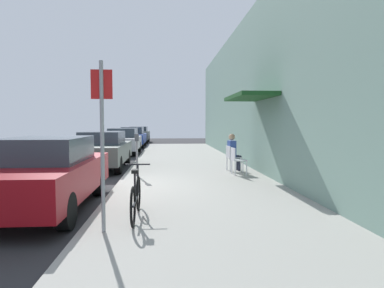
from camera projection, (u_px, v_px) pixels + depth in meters
ground_plane at (114, 191)px, 8.93m from camera, size 60.00×60.00×0.00m
sidewalk_slab at (193, 176)px, 11.09m from camera, size 4.50×32.00×0.12m
building_facade at (267, 86)px, 11.09m from camera, size 1.40×32.00×6.01m
parked_car_0 at (46, 173)px, 6.96m from camera, size 1.80×4.40×1.49m
parked_car_1 at (102, 150)px, 13.15m from camera, size 1.80×4.40×1.45m
parked_car_2 at (123, 141)px, 19.45m from camera, size 1.80×4.40×1.48m
parked_car_3 at (133, 137)px, 25.04m from camera, size 1.80×4.40×1.47m
parked_car_4 at (139, 134)px, 30.60m from camera, size 1.80×4.40×1.45m
parking_meter at (137, 152)px, 10.62m from camera, size 0.12×0.10×1.32m
street_sign at (102, 133)px, 5.14m from camera, size 0.32×0.06×2.60m
bicycle_0 at (136, 198)px, 5.95m from camera, size 0.46×1.71×0.90m
cafe_chair_0 at (237, 159)px, 10.95m from camera, size 0.48×0.48×0.87m
cafe_chair_1 at (232, 156)px, 11.81m from camera, size 0.49×0.49×0.87m
seated_patron_1 at (233, 151)px, 11.81m from camera, size 0.46×0.40×1.29m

